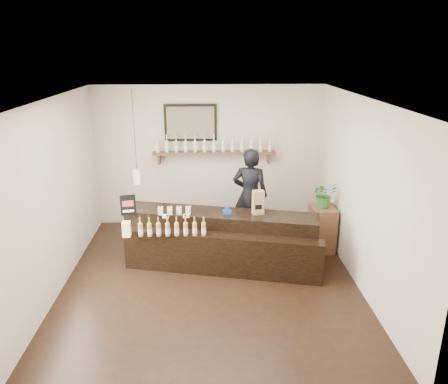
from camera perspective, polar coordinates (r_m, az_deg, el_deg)
ground at (r=6.94m, az=-1.78°, el=-11.66°), size 5.00×5.00×0.00m
room_shell at (r=6.26m, az=-1.93°, el=1.95°), size 5.00×5.00×5.00m
back_wall_decor at (r=8.55m, az=-2.98°, el=6.78°), size 2.66×0.96×1.69m
counter at (r=7.26m, az=-0.45°, el=-6.47°), size 3.23×1.52×1.04m
promo_sign at (r=7.19m, az=-12.42°, el=-1.68°), size 0.24×0.07×0.34m
paper_bag at (r=7.09m, az=4.49°, el=-1.36°), size 0.20×0.16×0.39m
tape_dispenser at (r=7.10m, az=0.40°, el=-2.55°), size 0.14×0.06×0.12m
side_cabinet at (r=8.01m, az=12.65°, el=-4.62°), size 0.41×0.56×0.81m
potted_plant at (r=7.78m, az=12.97°, el=-0.32°), size 0.46×0.41×0.46m
shopkeeper at (r=7.98m, az=3.43°, el=0.33°), size 0.82×0.64×2.00m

